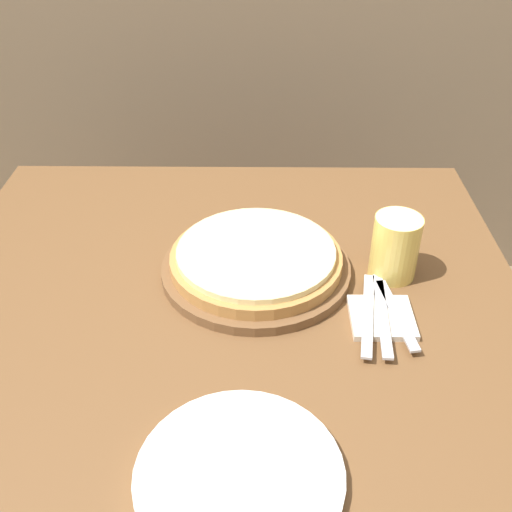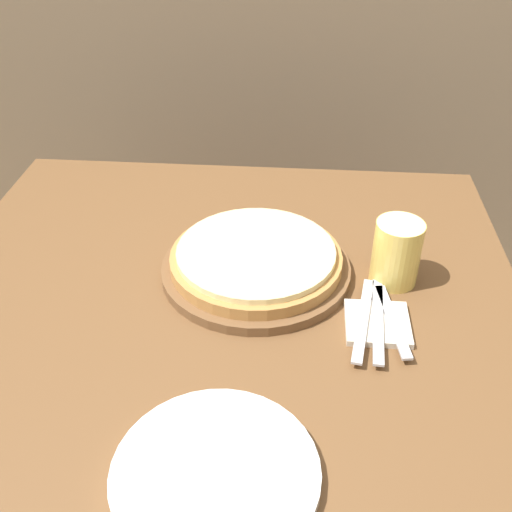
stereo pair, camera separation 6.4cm
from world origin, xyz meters
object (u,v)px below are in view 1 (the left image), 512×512
object	(u,v)px
pizza_on_board	(256,262)
beer_glass	(395,245)
dinner_plate	(239,475)
spoon	(397,314)
fork	(368,314)
dinner_knife	(382,314)

from	to	relation	value
pizza_on_board	beer_glass	world-z (taller)	beer_glass
dinner_plate	spoon	bearing A→B (deg)	50.41
beer_glass	fork	distance (m)	0.16
dinner_plate	dinner_knife	world-z (taller)	dinner_plate
pizza_on_board	dinner_plate	distance (m)	0.45
beer_glass	spoon	size ratio (longest dim) A/B	0.67
dinner_knife	fork	bearing A→B (deg)	180.00
dinner_knife	pizza_on_board	bearing A→B (deg)	148.60
fork	spoon	bearing A→B (deg)	0.00
spoon	dinner_plate	bearing A→B (deg)	-129.59
beer_glass	dinner_knife	bearing A→B (deg)	-106.37
pizza_on_board	dinner_plate	bearing A→B (deg)	-92.14
dinner_knife	spoon	xyz separation A→B (m)	(0.03, 0.00, 0.00)
beer_glass	pizza_on_board	bearing A→B (deg)	179.92
fork	dinner_knife	xyz separation A→B (m)	(0.03, 0.00, 0.00)
beer_glass	dinner_knife	world-z (taller)	beer_glass
spoon	beer_glass	bearing A→B (deg)	83.85
fork	beer_glass	bearing A→B (deg)	64.37
beer_glass	fork	bearing A→B (deg)	-115.63
beer_glass	dinner_plate	world-z (taller)	beer_glass
pizza_on_board	dinner_plate	size ratio (longest dim) A/B	1.30
beer_glass	dinner_knife	xyz separation A→B (m)	(-0.04, -0.13, -0.05)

